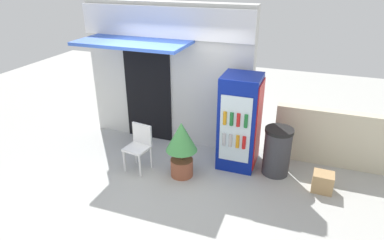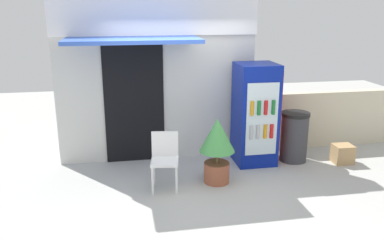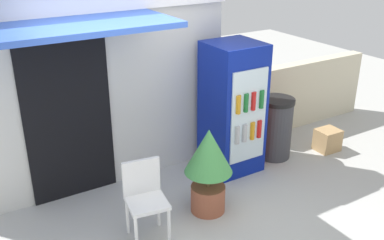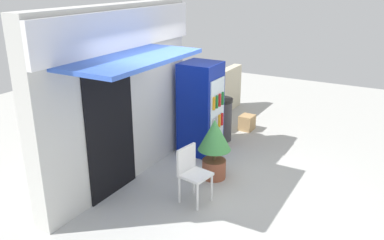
% 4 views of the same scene
% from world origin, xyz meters
% --- Properties ---
extents(ground, '(16.00, 16.00, 0.00)m').
position_xyz_m(ground, '(0.00, 0.00, 0.00)').
color(ground, '#B2B2AD').
extents(storefront_building, '(3.50, 1.32, 2.88)m').
position_xyz_m(storefront_building, '(-0.41, 1.57, 1.51)').
color(storefront_building, silver).
rests_on(storefront_building, ground).
extents(drink_cooler, '(0.70, 0.74, 1.77)m').
position_xyz_m(drink_cooler, '(1.27, 1.00, 0.89)').
color(drink_cooler, navy).
rests_on(drink_cooler, ground).
extents(plastic_chair, '(0.47, 0.46, 0.87)m').
position_xyz_m(plastic_chair, '(-0.41, 0.25, 0.51)').
color(plastic_chair, white).
rests_on(plastic_chair, ground).
extents(potted_plant_near_shop, '(0.56, 0.56, 1.05)m').
position_xyz_m(potted_plant_near_shop, '(0.41, 0.28, 0.63)').
color(potted_plant_near_shop, '#995138').
rests_on(potted_plant_near_shop, ground).
extents(trash_bin, '(0.50, 0.50, 0.90)m').
position_xyz_m(trash_bin, '(1.99, 0.93, 0.45)').
color(trash_bin, '#38383D').
rests_on(trash_bin, ground).
extents(stone_boundary_wall, '(2.58, 0.21, 1.10)m').
position_xyz_m(stone_boundary_wall, '(3.16, 1.61, 0.55)').
color(stone_boundary_wall, beige).
rests_on(stone_boundary_wall, ground).
extents(cardboard_box, '(0.34, 0.30, 0.33)m').
position_xyz_m(cardboard_box, '(2.81, 0.65, 0.17)').
color(cardboard_box, tan).
rests_on(cardboard_box, ground).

